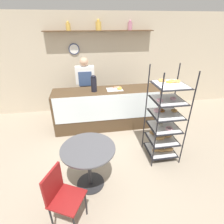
% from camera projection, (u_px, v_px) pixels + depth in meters
% --- Properties ---
extents(ground_plane, '(14.00, 14.00, 0.00)m').
position_uv_depth(ground_plane, '(116.00, 160.00, 3.45)').
color(ground_plane, gray).
extents(back_wall, '(10.00, 0.30, 2.70)m').
position_uv_depth(back_wall, '(100.00, 64.00, 5.03)').
color(back_wall, beige).
rests_on(back_wall, ground_plane).
extents(display_counter, '(2.54, 0.67, 0.99)m').
position_uv_depth(display_counter, '(106.00, 109.00, 4.39)').
color(display_counter, '#4C3823').
rests_on(display_counter, ground_plane).
extents(pastry_rack, '(0.58, 0.59, 1.79)m').
position_uv_depth(pastry_rack, '(164.00, 123.00, 3.27)').
color(pastry_rack, black).
rests_on(pastry_rack, ground_plane).
extents(person_worker, '(0.47, 0.23, 1.67)m').
position_uv_depth(person_worker, '(86.00, 87.00, 4.63)').
color(person_worker, '#282833').
rests_on(person_worker, ground_plane).
extents(cafe_table, '(0.83, 0.83, 0.76)m').
position_uv_depth(cafe_table, '(89.00, 157.00, 2.70)').
color(cafe_table, '#262628').
rests_on(cafe_table, ground_plane).
extents(cafe_chair, '(0.51, 0.51, 0.88)m').
position_uv_depth(cafe_chair, '(61.00, 193.00, 2.17)').
color(cafe_chair, black).
rests_on(cafe_chair, ground_plane).
extents(coffee_carafe, '(0.13, 0.13, 0.38)m').
position_uv_depth(coffee_carafe, '(94.00, 84.00, 4.00)').
color(coffee_carafe, black).
rests_on(coffee_carafe, display_counter).
extents(donut_tray_counter, '(0.38, 0.27, 0.05)m').
position_uv_depth(donut_tray_counter, '(116.00, 89.00, 4.19)').
color(donut_tray_counter, silver).
rests_on(donut_tray_counter, display_counter).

